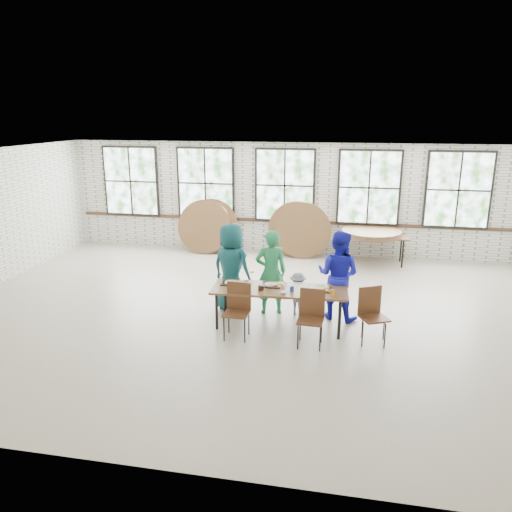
{
  "coord_description": "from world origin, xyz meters",
  "views": [
    {
      "loc": [
        1.79,
        -8.79,
        3.75
      ],
      "look_at": [
        0.0,
        0.4,
        1.05
      ],
      "focal_mm": 35.0,
      "sensor_mm": 36.0,
      "label": 1
    }
  ],
  "objects": [
    {
      "name": "room",
      "position": [
        0.0,
        4.44,
        1.83
      ],
      "size": [
        12.0,
        12.0,
        12.0
      ],
      "color": "#BCAC96",
      "rests_on": "ground"
    },
    {
      "name": "adult_green",
      "position": [
        0.34,
        0.13,
        0.82
      ],
      "size": [
        0.69,
        0.55,
        1.65
      ],
      "primitive_type": "imported",
      "rotation": [
        0.0,
        0.0,
        3.44
      ],
      "color": "#22834B",
      "rests_on": "ground"
    },
    {
      "name": "chair_near_right",
      "position": [
        1.22,
        -1.07,
        0.56
      ],
      "size": [
        0.44,
        0.43,
        0.95
      ],
      "rotation": [
        0.0,
        0.0,
        -0.06
      ],
      "color": "#52301B",
      "rests_on": "ground"
    },
    {
      "name": "dining_table",
      "position": [
        0.6,
        -0.52,
        0.69
      ],
      "size": [
        2.43,
        0.91,
        0.74
      ],
      "rotation": [
        0.0,
        0.0,
        0.05
      ],
      "color": "brown",
      "rests_on": "ground"
    },
    {
      "name": "adult_teal",
      "position": [
        -0.43,
        0.13,
        0.87
      ],
      "size": [
        1.0,
        0.84,
        1.74
      ],
      "primitive_type": "imported",
      "rotation": [
        0.0,
        0.0,
        2.75
      ],
      "color": "#165550",
      "rests_on": "ground"
    },
    {
      "name": "tabletop_clutter",
      "position": [
        0.68,
        -0.54,
        0.77
      ],
      "size": [
        2.05,
        0.59,
        0.11
      ],
      "color": "black",
      "rests_on": "dining_table"
    },
    {
      "name": "chair_near_left",
      "position": [
        -0.05,
        -1.0,
        0.56
      ],
      "size": [
        0.43,
        0.42,
        0.95
      ],
      "rotation": [
        0.0,
        0.0,
        -0.03
      ],
      "color": "#52301B",
      "rests_on": "ground"
    },
    {
      "name": "toddler",
      "position": [
        0.86,
        0.13,
        0.42
      ],
      "size": [
        0.55,
        0.33,
        0.84
      ],
      "primitive_type": "imported",
      "rotation": [
        0.0,
        0.0,
        3.11
      ],
      "color": "#13233C",
      "rests_on": "ground"
    },
    {
      "name": "round_tops_leaning",
      "position": [
        -0.82,
        4.13,
        0.73
      ],
      "size": [
        4.21,
        0.52,
        1.49
      ],
      "color": "brown",
      "rests_on": "ground"
    },
    {
      "name": "adult_blue",
      "position": [
        1.61,
        0.13,
        0.85
      ],
      "size": [
        0.98,
        0.87,
        1.69
      ],
      "primitive_type": "imported",
      "rotation": [
        0.0,
        0.0,
        2.82
      ],
      "color": "#191DB5",
      "rests_on": "ground"
    },
    {
      "name": "round_tops_stacked",
      "position": [
        2.32,
        3.9,
        0.8
      ],
      "size": [
        1.5,
        1.5,
        0.13
      ],
      "color": "brown",
      "rests_on": "storage_table"
    },
    {
      "name": "chair_spare",
      "position": [
        2.21,
        -0.78,
        0.56
      ],
      "size": [
        0.56,
        0.55,
        0.95
      ],
      "rotation": [
        0.0,
        0.0,
        0.47
      ],
      "color": "#52301B",
      "rests_on": "ground"
    },
    {
      "name": "storage_table",
      "position": [
        2.32,
        3.9,
        0.69
      ],
      "size": [
        1.86,
        0.91,
        0.74
      ],
      "rotation": [
        0.0,
        0.0,
        0.09
      ],
      "color": "brown",
      "rests_on": "ground"
    }
  ]
}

